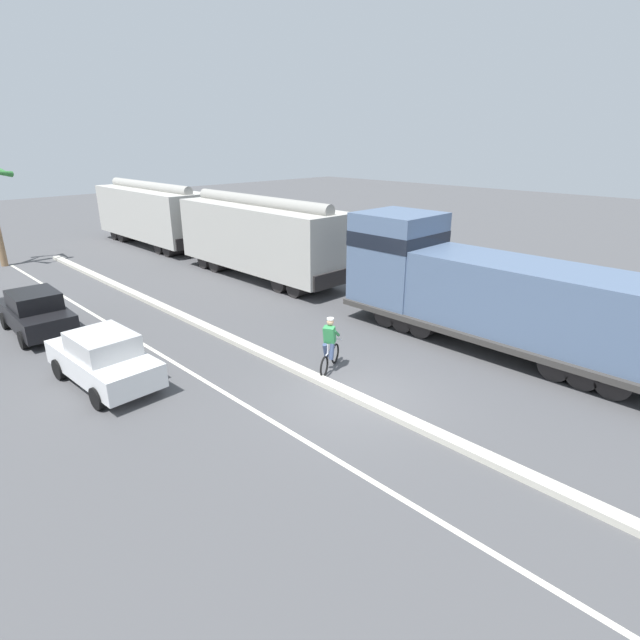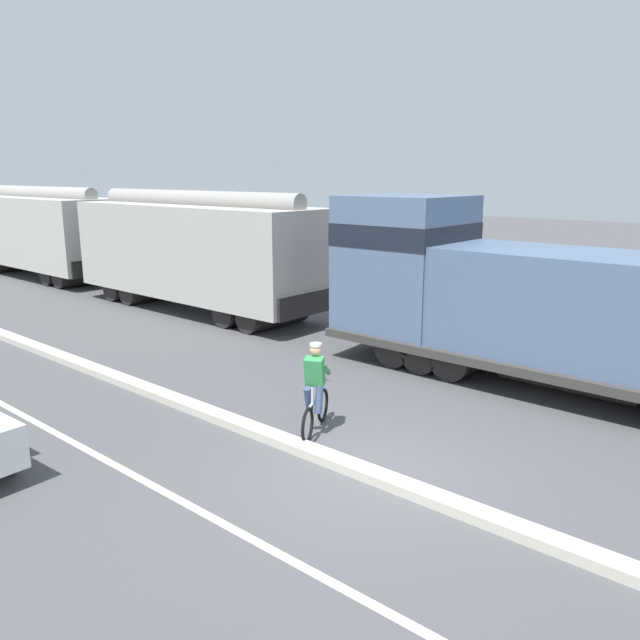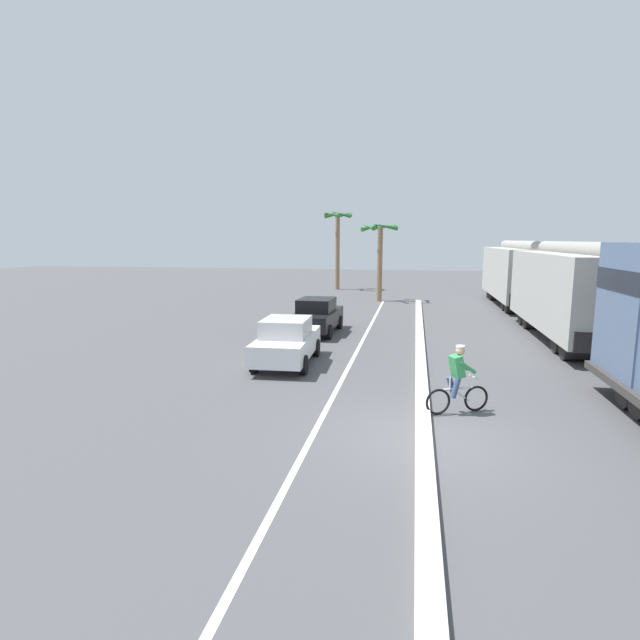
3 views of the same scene
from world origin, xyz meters
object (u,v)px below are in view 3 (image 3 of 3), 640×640
(hopper_car_middle, at_px, (517,274))
(parked_car_black, at_px, (317,316))
(hopper_car_lead, at_px, (571,292))
(cyclist, at_px, (457,381))
(parked_car_white, at_px, (287,341))
(palm_tree_far, at_px, (380,242))
(palm_tree_near, at_px, (338,231))

(hopper_car_middle, bearing_deg, parked_car_black, -132.17)
(hopper_car_lead, xyz_separation_m, hopper_car_middle, (0.00, 11.60, 0.00))
(hopper_car_lead, distance_m, cyclist, 11.58)
(parked_car_white, height_order, palm_tree_far, palm_tree_far)
(hopper_car_lead, bearing_deg, hopper_car_middle, 90.00)
(cyclist, xyz_separation_m, palm_tree_far, (-3.51, 22.45, 3.23))
(parked_car_black, bearing_deg, hopper_car_lead, 1.86)
(parked_car_black, bearing_deg, palm_tree_far, 81.21)
(parked_car_black, distance_m, cyclist, 11.25)
(parked_car_white, bearing_deg, palm_tree_far, 84.25)
(hopper_car_lead, height_order, parked_car_white, hopper_car_lead)
(parked_car_white, height_order, palm_tree_near, palm_tree_near)
(parked_car_white, bearing_deg, parked_car_black, 90.89)
(palm_tree_near, bearing_deg, palm_tree_far, -61.26)
(hopper_car_lead, relative_size, parked_car_black, 2.49)
(hopper_car_lead, distance_m, parked_car_white, 12.46)
(cyclist, xyz_separation_m, palm_tree_near, (-7.65, 30.00, 4.16))
(hopper_car_lead, xyz_separation_m, palm_tree_near, (-13.02, 19.81, 2.90))
(cyclist, height_order, palm_tree_far, palm_tree_far)
(hopper_car_lead, xyz_separation_m, palm_tree_far, (-8.88, 12.26, 1.97))
(hopper_car_lead, xyz_separation_m, parked_car_white, (-10.74, -6.20, -1.26))
(hopper_car_middle, height_order, palm_tree_far, palm_tree_far)
(cyclist, bearing_deg, hopper_car_middle, 76.16)
(hopper_car_lead, xyz_separation_m, parked_car_black, (-10.83, -0.35, -1.26))
(cyclist, bearing_deg, palm_tree_far, 98.89)
(parked_car_black, distance_m, palm_tree_near, 20.71)
(hopper_car_lead, height_order, palm_tree_near, palm_tree_near)
(hopper_car_middle, xyz_separation_m, palm_tree_far, (-8.88, 0.66, 1.97))
(hopper_car_lead, height_order, cyclist, hopper_car_lead)
(parked_car_white, distance_m, cyclist, 6.69)
(parked_car_white, xyz_separation_m, palm_tree_far, (1.86, 18.46, 3.23))
(palm_tree_near, bearing_deg, cyclist, -75.69)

